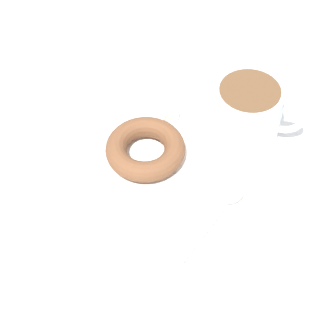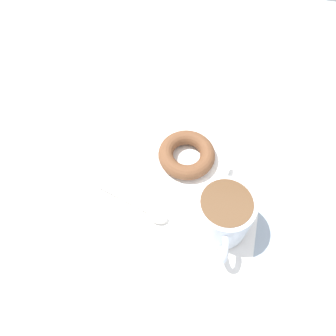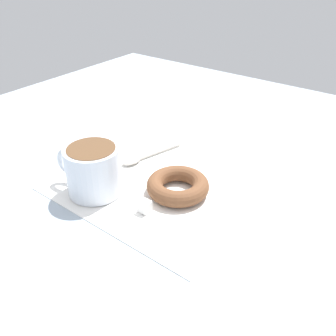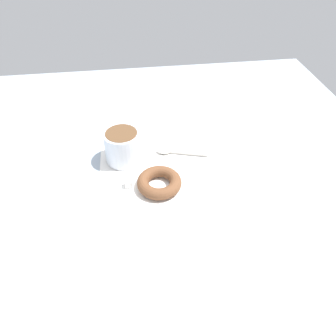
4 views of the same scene
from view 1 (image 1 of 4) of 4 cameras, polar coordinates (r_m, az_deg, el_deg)
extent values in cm
cube|color=#99A8B7|center=(71.22, 0.30, -1.24)|extent=(120.00, 120.00, 2.00)
cube|color=white|center=(69.92, 0.00, -1.09)|extent=(33.21, 33.21, 0.30)
cylinder|color=silver|center=(72.30, 7.99, 5.56)|extent=(8.78, 8.78, 7.86)
cylinder|color=brown|center=(69.68, 8.33, 7.68)|extent=(7.58, 7.58, 0.60)
torus|color=silver|center=(72.54, 11.78, 5.02)|extent=(5.38, 1.65, 5.30)
torus|color=brown|center=(71.06, -2.32, 1.97)|extent=(10.16, 10.16, 2.68)
ellipsoid|color=#B7B2A8|center=(68.39, 6.74, -2.50)|extent=(3.32, 4.13, 0.90)
cylinder|color=#B7B2A8|center=(65.38, 3.96, -6.24)|extent=(3.45, 10.07, 0.56)
cube|color=white|center=(75.50, 0.35, 5.33)|extent=(1.70, 1.70, 1.70)
camera|label=2|loc=(0.49, 44.92, 33.97)|focal=35.00mm
camera|label=3|loc=(0.97, -13.13, 38.92)|focal=40.00mm
camera|label=4|loc=(0.85, -49.56, 37.12)|focal=35.00mm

